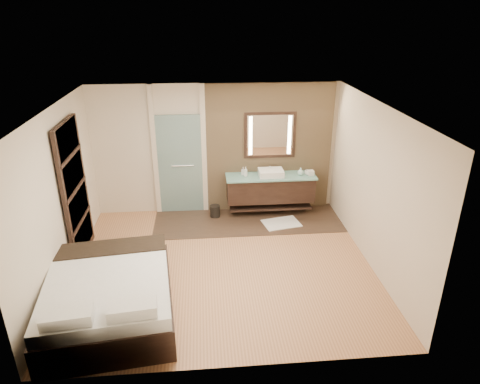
{
  "coord_description": "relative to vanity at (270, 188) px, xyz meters",
  "views": [
    {
      "loc": [
        -0.26,
        -6.19,
        4.05
      ],
      "look_at": [
        0.35,
        0.6,
        1.09
      ],
      "focal_mm": 32.0,
      "sensor_mm": 36.0,
      "label": 1
    }
  ],
  "objects": [
    {
      "name": "soap_bottle_b",
      "position": [
        -0.56,
        0.1,
        0.36
      ],
      "size": [
        0.08,
        0.08,
        0.16
      ],
      "primitive_type": "imported",
      "rotation": [
        0.0,
        0.0,
        -0.17
      ],
      "color": "#B2B2B2",
      "rests_on": "vanity"
    },
    {
      "name": "waste_bin",
      "position": [
        -1.17,
        -0.07,
        -0.45
      ],
      "size": [
        0.26,
        0.26,
        0.26
      ],
      "primitive_type": "cylinder",
      "rotation": [
        0.0,
        0.0,
        -0.31
      ],
      "color": "black",
      "rests_on": "floor"
    },
    {
      "name": "vanity",
      "position": [
        0.0,
        0.0,
        0.0
      ],
      "size": [
        1.85,
        0.55,
        0.88
      ],
      "color": "black",
      "rests_on": "stone_wall"
    },
    {
      "name": "mirror_unit",
      "position": [
        0.0,
        0.24,
        1.07
      ],
      "size": [
        1.06,
        0.04,
        0.96
      ],
      "color": "black",
      "rests_on": "stone_wall"
    },
    {
      "name": "soap_bottle_c",
      "position": [
        0.61,
        -0.02,
        0.36
      ],
      "size": [
        0.16,
        0.16,
        0.16
      ],
      "primitive_type": "imported",
      "rotation": [
        0.0,
        0.0,
        -0.4
      ],
      "color": "silver",
      "rests_on": "vanity"
    },
    {
      "name": "soap_bottle_a",
      "position": [
        -0.52,
        0.0,
        0.38
      ],
      "size": [
        0.1,
        0.1,
        0.2
      ],
      "primitive_type": "imported",
      "rotation": [
        0.0,
        0.0,
        -0.32
      ],
      "color": "white",
      "rests_on": "vanity"
    },
    {
      "name": "floor",
      "position": [
        -1.1,
        -1.92,
        -0.58
      ],
      "size": [
        5.0,
        5.0,
        0.0
      ],
      "primitive_type": "plane",
      "color": "#A66945",
      "rests_on": "ground"
    },
    {
      "name": "cup",
      "position": [
        0.76,
        -0.02,
        0.33
      ],
      "size": [
        0.13,
        0.13,
        0.09
      ],
      "primitive_type": "imported",
      "rotation": [
        0.0,
        0.0,
        0.09
      ],
      "color": "white",
      "rests_on": "vanity"
    },
    {
      "name": "tile_strip",
      "position": [
        -0.5,
        -0.32,
        -0.57
      ],
      "size": [
        3.8,
        1.3,
        0.01
      ],
      "primitive_type": "cube",
      "color": "#38281F",
      "rests_on": "floor"
    },
    {
      "name": "frosted_door",
      "position": [
        -1.85,
        0.28,
        0.56
      ],
      "size": [
        1.1,
        0.12,
        2.7
      ],
      "color": "#ABD9D5",
      "rests_on": "floor"
    },
    {
      "name": "tissue_box",
      "position": [
        0.82,
        -0.06,
        0.33
      ],
      "size": [
        0.13,
        0.13,
        0.1
      ],
      "primitive_type": "cube",
      "rotation": [
        0.0,
        0.0,
        0.07
      ],
      "color": "silver",
      "rests_on": "vanity"
    },
    {
      "name": "stone_wall",
      "position": [
        0.0,
        0.29,
        0.77
      ],
      "size": [
        2.6,
        0.08,
        2.7
      ],
      "primitive_type": "cube",
      "color": "tan",
      "rests_on": "floor"
    },
    {
      "name": "bed",
      "position": [
        -2.74,
        -3.08,
        -0.24
      ],
      "size": [
        1.92,
        2.29,
        0.81
      ],
      "rotation": [
        0.0,
        0.0,
        0.11
      ],
      "color": "black",
      "rests_on": "floor"
    },
    {
      "name": "shoji_partition",
      "position": [
        -3.53,
        -1.32,
        0.63
      ],
      "size": [
        0.06,
        1.2,
        2.4
      ],
      "color": "black",
      "rests_on": "floor"
    },
    {
      "name": "bath_mat",
      "position": [
        0.16,
        -0.52,
        -0.56
      ],
      "size": [
        0.81,
        0.64,
        0.02
      ],
      "primitive_type": "cube",
      "rotation": [
        0.0,
        0.0,
        0.21
      ],
      "color": "white",
      "rests_on": "floor"
    }
  ]
}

